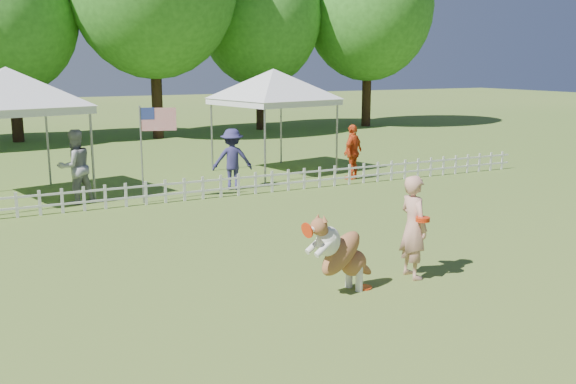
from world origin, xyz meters
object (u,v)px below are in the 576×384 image
(frisbee_on_turf, at_px, (364,287))
(handler, at_px, (413,227))
(spectator_c, at_px, (353,152))
(dog, at_px, (342,253))
(flag_pole, at_px, (142,155))
(spectator_a, at_px, (75,167))
(spectator_b, at_px, (232,159))
(canopy_tent_right, at_px, (274,122))
(canopy_tent_left, at_px, (11,136))

(frisbee_on_turf, bearing_deg, handler, 5.51)
(handler, bearing_deg, frisbee_on_turf, 99.76)
(handler, distance_m, spectator_c, 9.15)
(dog, relative_size, flag_pole, 0.52)
(flag_pole, relative_size, spectator_a, 1.31)
(handler, xyz_separation_m, spectator_b, (0.18, 8.34, -0.01))
(dog, xyz_separation_m, spectator_c, (5.51, 8.31, 0.19))
(canopy_tent_right, xyz_separation_m, spectator_a, (-6.51, -2.02, -0.68))
(handler, distance_m, dog, 1.46)
(canopy_tent_left, distance_m, canopy_tent_right, 7.90)
(handler, relative_size, spectator_a, 0.92)
(handler, height_order, flag_pole, flag_pole)
(handler, relative_size, canopy_tent_left, 0.52)
(frisbee_on_turf, bearing_deg, flag_pole, 100.93)
(canopy_tent_left, bearing_deg, spectator_c, -23.15)
(dog, height_order, spectator_b, spectator_b)
(frisbee_on_turf, distance_m, spectator_b, 8.56)
(spectator_a, height_order, spectator_b, spectator_a)
(handler, height_order, frisbee_on_turf, handler)
(dog, xyz_separation_m, canopy_tent_right, (3.92, 10.58, 0.98))
(flag_pole, height_order, spectator_a, flag_pole)
(canopy_tent_left, relative_size, canopy_tent_right, 1.03)
(dog, xyz_separation_m, spectator_b, (1.62, 8.46, 0.21))
(canopy_tent_right, bearing_deg, flag_pole, -163.16)
(dog, height_order, flag_pole, flag_pole)
(dog, distance_m, canopy_tent_left, 10.57)
(flag_pole, xyz_separation_m, spectator_c, (6.59, 0.50, -0.39))
(flag_pole, height_order, spectator_c, flag_pole)
(flag_pole, bearing_deg, handler, -58.39)
(frisbee_on_turf, height_order, spectator_a, spectator_a)
(canopy_tent_left, height_order, flag_pole, canopy_tent_left)
(canopy_tent_left, distance_m, spectator_b, 5.75)
(handler, bearing_deg, dog, 98.81)
(handler, distance_m, canopy_tent_left, 11.07)
(spectator_a, distance_m, spectator_c, 8.10)
(canopy_tent_left, bearing_deg, frisbee_on_turf, -80.35)
(handler, distance_m, spectator_a, 9.36)
(spectator_c, bearing_deg, handler, 34.35)
(frisbee_on_turf, height_order, canopy_tent_right, canopy_tent_right)
(dog, bearing_deg, canopy_tent_left, 100.38)
(flag_pole, bearing_deg, spectator_c, 17.85)
(dog, relative_size, spectator_a, 0.68)
(canopy_tent_left, bearing_deg, handler, -75.33)
(flag_pole, bearing_deg, canopy_tent_left, 159.21)
(dog, xyz_separation_m, frisbee_on_turf, (0.43, 0.02, -0.63))
(canopy_tent_left, xyz_separation_m, spectator_c, (9.44, -1.44, -0.83))
(handler, xyz_separation_m, flag_pole, (-2.52, 7.70, 0.37))
(canopy_tent_left, height_order, spectator_b, canopy_tent_left)
(flag_pole, relative_size, spectator_b, 1.44)
(flag_pole, height_order, spectator_b, flag_pole)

